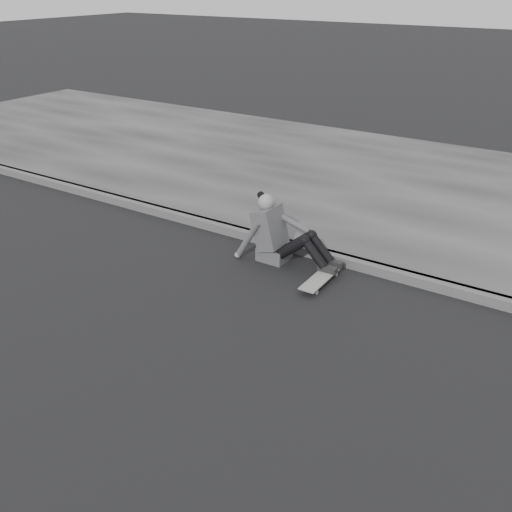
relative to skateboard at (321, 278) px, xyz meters
The scene contains 5 objects.
ground 1.99m from the skateboard, 92.85° to the right, with size 80.00×80.00×0.00m, color black.
curb 0.61m from the skateboard, 99.37° to the left, with size 24.00×0.16×0.12m, color #535353.
sidewalk 3.62m from the skateboard, 91.56° to the left, with size 24.00×6.00×0.12m, color #3E3E3E.
skateboard is the anchor object (origin of this frame).
seated_woman 0.83m from the skateboard, 161.47° to the left, with size 1.38×0.46×0.88m.
Camera 1 is at (2.66, -3.43, 3.30)m, focal length 40.00 mm.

